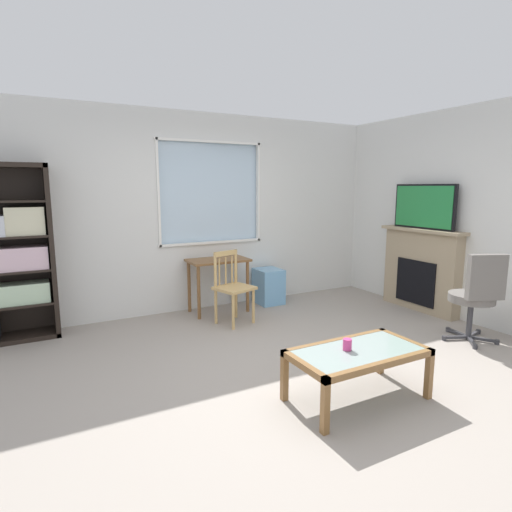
% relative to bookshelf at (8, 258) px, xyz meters
% --- Properties ---
extents(ground, '(6.57, 5.70, 0.02)m').
position_rel_bookshelf_xyz_m(ground, '(2.22, -2.11, -0.94)').
color(ground, '#9E9389').
extents(wall_back_with_window, '(5.57, 0.15, 2.67)m').
position_rel_bookshelf_xyz_m(wall_back_with_window, '(2.20, 0.24, 0.37)').
color(wall_back_with_window, silver).
rests_on(wall_back_with_window, ground).
extents(wall_right, '(0.12, 4.90, 2.67)m').
position_rel_bookshelf_xyz_m(wall_right, '(5.07, -2.11, 0.41)').
color(wall_right, silver).
rests_on(wall_right, ground).
extents(bookshelf, '(0.90, 0.38, 1.94)m').
position_rel_bookshelf_xyz_m(bookshelf, '(0.00, 0.00, 0.00)').
color(bookshelf, black).
rests_on(bookshelf, ground).
extents(desk_under_window, '(0.80, 0.47, 0.73)m').
position_rel_bookshelf_xyz_m(desk_under_window, '(2.42, -0.11, -0.33)').
color(desk_under_window, brown).
rests_on(desk_under_window, ground).
extents(wooden_chair, '(0.52, 0.51, 0.90)m').
position_rel_bookshelf_xyz_m(wooden_chair, '(2.39, -0.63, -0.46)').
color(wooden_chair, tan).
rests_on(wooden_chair, ground).
extents(plastic_drawer_unit, '(0.35, 0.40, 0.51)m').
position_rel_bookshelf_xyz_m(plastic_drawer_unit, '(3.23, -0.06, -0.67)').
color(plastic_drawer_unit, '#72ADDB').
rests_on(plastic_drawer_unit, ground).
extents(fireplace, '(0.26, 1.25, 1.13)m').
position_rel_bookshelf_xyz_m(fireplace, '(4.91, -1.33, -0.36)').
color(fireplace, tan).
rests_on(fireplace, ground).
extents(tv, '(0.06, 0.95, 0.59)m').
position_rel_bookshelf_xyz_m(tv, '(4.89, -1.33, 0.50)').
color(tv, black).
rests_on(tv, fireplace).
extents(office_chair, '(0.59, 0.62, 1.00)m').
position_rel_bookshelf_xyz_m(office_chair, '(4.42, -2.48, -0.37)').
color(office_chair, slate).
rests_on(office_chair, ground).
extents(coffee_table, '(1.09, 0.57, 0.42)m').
position_rel_bookshelf_xyz_m(coffee_table, '(2.45, -2.83, -0.57)').
color(coffee_table, '#8C9E99').
rests_on(coffee_table, ground).
extents(sippy_cup, '(0.07, 0.07, 0.09)m').
position_rel_bookshelf_xyz_m(sippy_cup, '(2.37, -2.79, -0.47)').
color(sippy_cup, '#DB3D84').
rests_on(sippy_cup, coffee_table).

